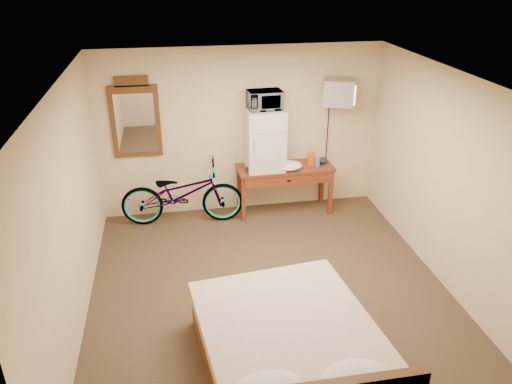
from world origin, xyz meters
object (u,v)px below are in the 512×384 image
Objects in this scene: desk at (285,174)px; bed at (294,358)px; microwave at (265,100)px; blue_cup at (318,162)px; bicycle at (182,194)px; wall_mirror at (135,119)px; mini_fridge at (265,139)px; crt_television at (339,92)px.

bed is at bearing -101.66° from desk.
blue_cup is at bearing -10.61° from microwave.
bicycle reaches higher than desk.
wall_mirror is 0.52× the size of bed.
microwave is (0.00, 0.00, 0.58)m from mini_fridge.
blue_cup is 0.20× the size of crt_television.
mini_fridge is 7.16× the size of blue_cup.
bed is (-0.70, -3.37, -0.34)m from desk.
blue_cup is at bearing -5.69° from desk.
desk is 0.81× the size of bicycle.
desk is 2.35× the size of crt_television.
microwave is at bearing 56.24° from mini_fridge.
microwave is at bearing 173.21° from blue_cup.
bed reaches higher than desk.
bed is at bearing -113.16° from crt_television.
wall_mirror is (-2.13, 0.27, 0.90)m from desk.
mini_fridge is at bearing 171.57° from desk.
mini_fridge is at bearing -7.14° from wall_mirror.
microwave is 0.27× the size of bicycle.
crt_television is at bearing -84.64° from bicycle.
blue_cup is (0.80, -0.09, -0.39)m from mini_fridge.
desk is at bearing -178.13° from crt_television.
bicycle is at bearing -179.42° from microwave.
microwave is 3.75m from bed.
microwave reaches higher than mini_fridge.
bed is (-0.38, -3.42, -1.49)m from microwave.
wall_mirror is at bearing 172.67° from desk.
desk is 11.54× the size of blue_cup.
crt_television reaches higher than desk.
bed is (0.86, -3.32, -0.17)m from bicycle.
desk is at bearing 78.34° from bed.
bicycle is at bearing -175.61° from mini_fridge.
wall_mirror is 4.11m from bed.
bicycle is 0.79× the size of bed.
bed is at bearing -109.48° from blue_cup.
wall_mirror reaches higher than blue_cup.
wall_mirror is at bearing 172.86° from mini_fridge.
microwave reaches higher than bicycle.
blue_cup is at bearing -7.03° from wall_mirror.
mini_fridge is 0.89m from blue_cup.
crt_television is (0.28, 0.07, 1.04)m from blue_cup.
mini_fridge is at bearing -127.58° from microwave.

